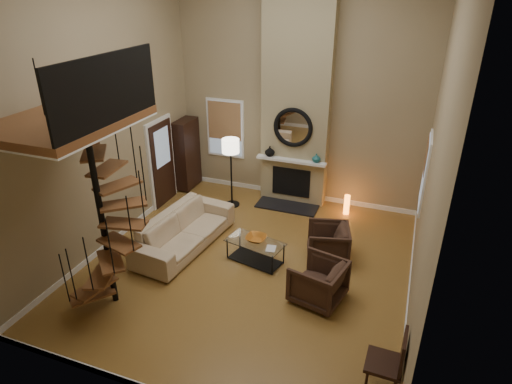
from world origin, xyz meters
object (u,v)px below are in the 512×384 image
at_px(armchair_far, 322,283).
at_px(coffee_table, 255,249).
at_px(hutch, 187,154).
at_px(accent_lamp, 347,205).
at_px(sofa, 184,229).
at_px(side_chair, 392,360).
at_px(armchair_near, 332,243).
at_px(floor_lamp, 231,151).

bearing_deg(armchair_far, coffee_table, -102.07).
xyz_separation_m(hutch, coffee_table, (2.90, -2.63, -0.67)).
bearing_deg(armchair_far, accent_lamp, -164.56).
distance_m(hutch, armchair_far, 5.53).
xyz_separation_m(armchair_far, accent_lamp, (-0.15, 3.28, -0.10)).
height_order(coffee_table, accent_lamp, accent_lamp).
bearing_deg(hutch, sofa, -63.14).
height_order(sofa, armchair_far, sofa).
distance_m(coffee_table, side_chair, 3.53).
bearing_deg(sofa, side_chair, -111.17).
bearing_deg(coffee_table, armchair_near, 24.33).
relative_size(sofa, coffee_table, 2.06).
bearing_deg(coffee_table, floor_lamp, 123.99).
xyz_separation_m(armchair_near, side_chair, (1.37, -2.83, 0.17)).
distance_m(sofa, side_chair, 4.86).
bearing_deg(hutch, accent_lamp, -0.58).
relative_size(hutch, side_chair, 1.80).
height_order(armchair_far, coffee_table, armchair_far).
relative_size(hutch, accent_lamp, 3.79).
height_order(coffee_table, side_chair, side_chair).
relative_size(armchair_far, accent_lamp, 1.79).
height_order(sofa, side_chair, side_chair).
bearing_deg(coffee_table, accent_lamp, 62.58).
height_order(sofa, armchair_near, sofa).
relative_size(sofa, accent_lamp, 5.26).
relative_size(armchair_far, floor_lamp, 0.50).
height_order(armchair_near, accent_lamp, armchair_near).
xyz_separation_m(armchair_far, floor_lamp, (-2.88, 2.75, 1.06)).
bearing_deg(side_chair, coffee_table, 141.34).
xyz_separation_m(coffee_table, side_chair, (2.75, -2.20, 0.24)).
relative_size(armchair_far, side_chair, 0.85).
bearing_deg(accent_lamp, armchair_far, -87.41).
bearing_deg(sofa, coffee_table, -84.61).
height_order(hutch, coffee_table, hutch).
xyz_separation_m(armchair_far, coffee_table, (-1.49, 0.69, -0.07)).
distance_m(sofa, armchair_near, 3.02).
distance_m(floor_lamp, accent_lamp, 3.01).
xyz_separation_m(armchair_near, accent_lamp, (-0.04, 1.96, -0.10)).
bearing_deg(side_chair, floor_lamp, 134.18).
bearing_deg(floor_lamp, sofa, -95.20).
distance_m(floor_lamp, side_chair, 6.01).
bearing_deg(armchair_near, side_chair, 11.03).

